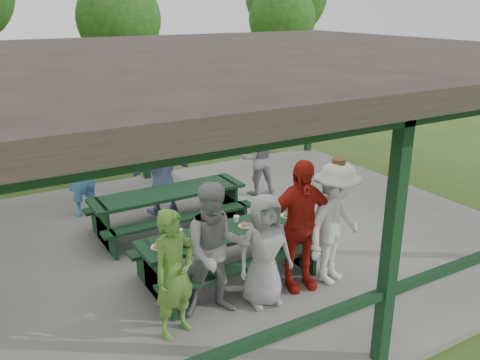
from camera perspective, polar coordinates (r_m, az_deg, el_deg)
ground at (r=9.14m, az=-1.87°, el=-7.01°), size 90.00×90.00×0.00m
concrete_slab at (r=9.12m, az=-1.87°, el=-6.72°), size 10.00×8.00×0.10m
pavilion_structure at (r=8.25m, az=-2.11°, el=13.15°), size 10.60×8.60×3.24m
picnic_table_near at (r=7.69m, az=-1.54°, el=-7.57°), size 2.66×1.39×0.75m
picnic_table_far at (r=9.30m, az=-7.98°, el=-2.80°), size 2.79×1.39×0.75m
table_setting at (r=7.57m, az=-2.12°, el=-5.44°), size 2.39×0.45×0.10m
contestant_green at (r=6.32m, az=-7.39°, el=-10.40°), size 0.70×0.56×1.67m
contestant_grey_left at (r=6.63m, az=-2.67°, el=-7.91°), size 1.05×0.91×1.84m
contestant_grey_mid at (r=6.90m, az=2.77°, el=-7.88°), size 0.83×0.58×1.60m
contestant_red at (r=7.25m, az=6.71°, el=-5.10°), size 1.20×0.66×1.94m
contestant_white_fedora at (r=7.50m, az=10.58°, el=-4.81°), size 1.35×1.04×1.90m
spectator_lblue at (r=10.04m, az=-8.77°, el=0.97°), size 1.57×0.56×1.67m
spectator_blue at (r=10.25m, az=-17.47°, el=0.89°), size 0.75×0.64×1.74m
spectator_grey at (r=10.89m, az=2.00°, el=2.49°), size 0.91×0.78×1.61m
pickup_truck at (r=16.91m, az=-11.51°, el=7.89°), size 6.51×4.74×1.65m
tree_mid at (r=21.22m, az=-13.43°, el=17.15°), size 3.27×3.27×5.10m
tree_right at (r=25.18m, az=4.76°, el=17.57°), size 3.16×3.16×4.93m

